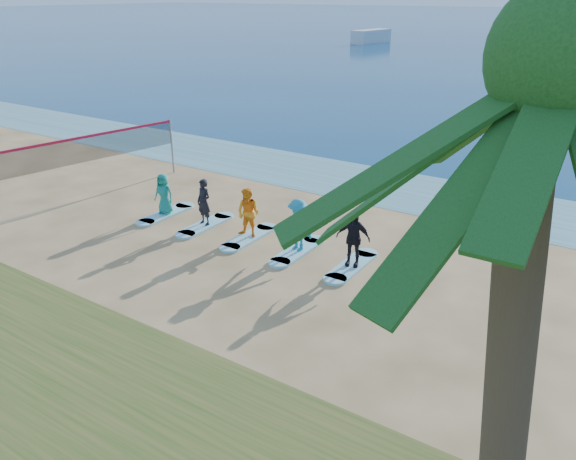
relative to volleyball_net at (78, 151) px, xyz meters
The scene contains 15 objects.
ground 10.96m from the volleyball_net, 13.63° to the right, with size 600.00×600.00×0.00m, color tan.
shallow_water 13.30m from the volleyball_net, 37.17° to the left, with size 600.00×600.00×0.00m, color teal.
volleyball_net is the anchor object (origin of this frame).
palm_tree 20.91m from the volleyball_net, 23.73° to the right, with size 5.60×5.60×8.54m.
boat_offshore_a 77.04m from the volleyball_net, 106.82° to the left, with size 2.49×8.09×2.06m, color silver.
surfboard_0 4.80m from the volleyball_net, ahead, with size 0.70×2.20×0.09m, color #91D7E0.
student_0 4.55m from the volleyball_net, ahead, with size 0.76×0.49×1.55m, color #1B8472.
surfboard_1 6.67m from the volleyball_net, ahead, with size 0.70×2.20×0.09m, color #91D7E0.
student_1 6.48m from the volleyball_net, ahead, with size 0.61×0.40×1.68m, color black.
surfboard_2 8.59m from the volleyball_net, ahead, with size 0.70×2.20×0.09m, color #91D7E0.
student_2 8.44m from the volleyball_net, ahead, with size 0.83×0.65×1.71m, color orange.
surfboard_3 10.54m from the volleyball_net, ahead, with size 0.70×2.20×0.09m, color #91D7E0.
student_3 10.42m from the volleyball_net, ahead, with size 1.13×0.65×1.74m, color teal.
surfboard_4 12.50m from the volleyball_net, ahead, with size 0.70×2.20×0.09m, color #91D7E0.
student_4 12.39m from the volleyball_net, ahead, with size 1.05×0.44×1.78m, color black.
Camera 1 is at (8.74, -11.22, 7.87)m, focal length 35.00 mm.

